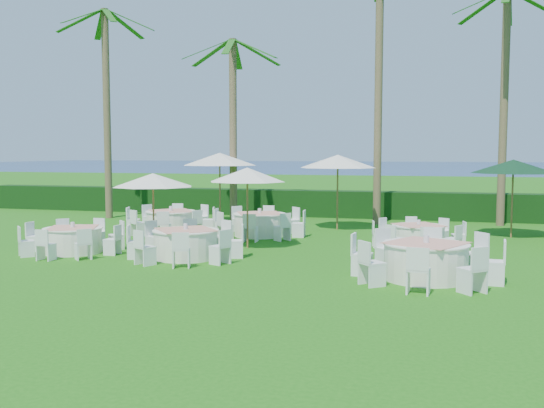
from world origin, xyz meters
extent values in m
plane|color=#1B6311|center=(0.00, 0.00, 0.00)|extent=(120.00, 120.00, 0.00)
cube|color=black|center=(0.00, 12.00, 0.60)|extent=(34.00, 1.00, 1.20)
plane|color=navy|center=(0.00, 102.00, 0.00)|extent=(260.00, 260.00, 0.00)
cylinder|color=white|center=(-5.05, 0.28, 0.36)|extent=(1.65, 1.65, 0.72)
cylinder|color=white|center=(-5.05, 0.28, 0.73)|extent=(1.72, 1.72, 0.03)
cube|color=#E0957B|center=(-5.05, 0.28, 0.75)|extent=(1.75, 1.75, 0.01)
cylinder|color=silver|center=(-5.05, 0.28, 0.84)|extent=(0.11, 0.11, 0.15)
cube|color=white|center=(-3.76, 0.28, 0.43)|extent=(0.40, 0.40, 0.86)
cube|color=white|center=(-4.14, 1.20, 0.43)|extent=(0.57, 0.57, 0.86)
cube|color=white|center=(-5.05, 1.57, 0.43)|extent=(0.40, 0.40, 0.86)
cube|color=white|center=(-5.97, 1.19, 0.43)|extent=(0.57, 0.57, 0.86)
cube|color=white|center=(-6.35, 0.28, 0.43)|extent=(0.40, 0.40, 0.86)
cube|color=white|center=(-5.97, -0.63, 0.43)|extent=(0.57, 0.57, 0.86)
cube|color=white|center=(-5.05, -1.01, 0.43)|extent=(0.40, 0.40, 0.86)
cube|color=white|center=(-4.14, -0.63, 0.43)|extent=(0.57, 0.57, 0.86)
cylinder|color=white|center=(-1.47, 0.31, 0.39)|extent=(1.78, 1.78, 0.77)
cylinder|color=white|center=(-1.47, 0.31, 0.78)|extent=(1.86, 1.86, 0.03)
cube|color=#E0957B|center=(-1.47, 0.31, 0.81)|extent=(2.03, 2.03, 0.01)
cylinder|color=silver|center=(-1.47, 0.31, 0.89)|extent=(0.12, 0.12, 0.17)
cube|color=white|center=(-0.15, 0.75, 0.46)|extent=(0.55, 0.55, 0.93)
cube|color=white|center=(-0.85, 1.56, 0.46)|extent=(0.58, 0.58, 0.93)
cube|color=white|center=(-1.91, 1.63, 0.46)|extent=(0.55, 0.55, 0.93)
cube|color=white|center=(-2.72, 0.94, 0.46)|extent=(0.58, 0.58, 0.93)
cube|color=white|center=(-2.79, -0.13, 0.46)|extent=(0.55, 0.55, 0.93)
cube|color=white|center=(-2.10, -0.93, 0.46)|extent=(0.58, 0.58, 0.93)
cube|color=white|center=(-1.03, -1.01, 0.46)|extent=(0.55, 0.55, 0.93)
cube|color=white|center=(-0.23, -0.31, 0.46)|extent=(0.58, 0.58, 0.93)
cylinder|color=white|center=(5.08, -0.89, 0.42)|extent=(1.92, 1.92, 0.84)
cylinder|color=white|center=(5.08, -0.89, 0.85)|extent=(2.00, 2.00, 0.03)
cube|color=#E0957B|center=(5.08, -0.89, 0.87)|extent=(2.09, 2.09, 0.01)
cylinder|color=silver|center=(5.08, -0.89, 0.96)|extent=(0.13, 0.13, 0.18)
cube|color=white|center=(6.23, 0.08, 0.50)|extent=(0.66, 0.66, 1.00)
cube|color=white|center=(5.21, 0.61, 0.50)|extent=(0.51, 0.51, 1.00)
cube|color=white|center=(4.11, 0.26, 0.50)|extent=(0.66, 0.66, 1.00)
cube|color=white|center=(3.58, -0.76, 0.50)|extent=(0.51, 0.51, 1.00)
cube|color=white|center=(3.93, -1.86, 0.50)|extent=(0.66, 0.66, 1.00)
cube|color=white|center=(4.95, -2.39, 0.50)|extent=(0.51, 0.51, 1.00)
cube|color=white|center=(6.05, -2.04, 0.50)|extent=(0.66, 0.66, 1.00)
cube|color=white|center=(6.58, -1.02, 0.50)|extent=(0.51, 0.51, 1.00)
cylinder|color=white|center=(-4.13, 5.16, 0.39)|extent=(1.78, 1.78, 0.77)
cylinder|color=white|center=(-4.13, 5.16, 0.78)|extent=(1.85, 1.85, 0.03)
cube|color=#E0957B|center=(-4.13, 5.16, 0.81)|extent=(2.01, 2.01, 0.01)
cylinder|color=silver|center=(-4.13, 5.16, 0.89)|extent=(0.12, 0.12, 0.16)
cube|color=white|center=(-2.79, 5.51, 0.46)|extent=(0.53, 0.53, 0.93)
cube|color=white|center=(-3.43, 6.36, 0.46)|extent=(0.59, 0.59, 0.93)
cube|color=white|center=(-4.49, 6.50, 0.46)|extent=(0.53, 0.53, 0.93)
cube|color=white|center=(-5.33, 5.86, 0.46)|extent=(0.59, 0.59, 0.93)
cube|color=white|center=(-5.48, 4.81, 0.46)|extent=(0.53, 0.53, 0.93)
cube|color=white|center=(-4.83, 3.96, 0.46)|extent=(0.59, 0.59, 0.93)
cube|color=white|center=(-3.78, 3.82, 0.46)|extent=(0.53, 0.53, 0.93)
cube|color=white|center=(-2.93, 4.46, 0.46)|extent=(0.59, 0.59, 0.93)
cylinder|color=white|center=(-0.71, 5.13, 0.39)|extent=(1.79, 1.79, 0.78)
cylinder|color=white|center=(-0.71, 5.13, 0.79)|extent=(1.86, 1.86, 0.03)
cube|color=#E0957B|center=(-0.71, 5.13, 0.81)|extent=(1.94, 1.94, 0.01)
cylinder|color=silver|center=(-0.71, 5.13, 0.90)|extent=(0.12, 0.12, 0.17)
cube|color=white|center=(0.68, 5.23, 0.47)|extent=(0.46, 0.46, 0.93)
cube|color=white|center=(0.21, 6.19, 0.47)|extent=(0.61, 0.61, 0.93)
cube|color=white|center=(-0.80, 6.53, 0.47)|extent=(0.46, 0.46, 0.93)
cube|color=white|center=(-1.76, 6.06, 0.47)|extent=(0.61, 0.61, 0.93)
cube|color=white|center=(-2.11, 5.04, 0.47)|extent=(0.46, 0.46, 0.93)
cube|color=white|center=(-1.63, 4.08, 0.47)|extent=(0.61, 0.61, 0.93)
cube|color=white|center=(-0.62, 3.74, 0.47)|extent=(0.46, 0.46, 0.93)
cube|color=white|center=(0.34, 4.21, 0.47)|extent=(0.61, 0.61, 0.93)
cylinder|color=white|center=(4.79, 3.90, 0.34)|extent=(1.57, 1.57, 0.68)
cylinder|color=white|center=(4.79, 3.90, 0.69)|extent=(1.63, 1.63, 0.03)
cube|color=#E0957B|center=(4.79, 3.90, 0.72)|extent=(1.76, 1.76, 0.01)
cylinder|color=silver|center=(4.79, 3.90, 0.80)|extent=(0.11, 0.11, 0.15)
cube|color=white|center=(5.99, 4.14, 0.41)|extent=(0.45, 0.45, 0.82)
cube|color=white|center=(5.47, 4.92, 0.41)|extent=(0.53, 0.53, 0.82)
cube|color=white|center=(4.55, 5.10, 0.41)|extent=(0.45, 0.45, 0.82)
cube|color=white|center=(3.77, 4.58, 0.41)|extent=(0.53, 0.53, 0.82)
cube|color=white|center=(3.59, 3.66, 0.41)|extent=(0.45, 0.45, 0.82)
cube|color=white|center=(4.11, 2.88, 0.41)|extent=(0.53, 0.53, 0.82)
cube|color=white|center=(5.03, 2.69, 0.41)|extent=(0.45, 0.45, 0.82)
cube|color=white|center=(5.81, 3.22, 0.41)|extent=(0.53, 0.53, 0.82)
cylinder|color=brown|center=(-2.94, 1.31, 1.12)|extent=(0.05, 0.05, 2.25)
cone|color=white|center=(-2.94, 1.31, 2.13)|extent=(2.47, 2.47, 0.40)
sphere|color=brown|center=(-2.94, 1.31, 2.27)|extent=(0.09, 0.09, 0.09)
cylinder|color=brown|center=(-0.32, 2.42, 1.20)|extent=(0.06, 0.06, 2.40)
cone|color=white|center=(-0.32, 2.42, 2.28)|extent=(2.39, 2.39, 0.43)
sphere|color=brown|center=(-0.32, 2.42, 2.43)|extent=(0.10, 0.10, 0.10)
cylinder|color=brown|center=(-3.26, 8.07, 1.41)|extent=(0.07, 0.07, 2.82)
cone|color=white|center=(-3.26, 8.07, 2.68)|extent=(3.11, 3.11, 0.51)
sphere|color=brown|center=(-3.26, 8.07, 2.85)|extent=(0.11, 0.11, 0.11)
cylinder|color=brown|center=(1.67, 7.59, 1.38)|extent=(0.07, 0.07, 2.75)
cone|color=white|center=(1.67, 7.59, 2.62)|extent=(2.89, 2.89, 0.50)
sphere|color=brown|center=(1.67, 7.59, 2.79)|extent=(0.11, 0.11, 0.11)
cylinder|color=brown|center=(7.85, 7.02, 1.30)|extent=(0.06, 0.06, 2.61)
cone|color=#0D321B|center=(7.85, 7.02, 2.48)|extent=(2.85, 2.85, 0.47)
sphere|color=brown|center=(7.85, 7.02, 2.64)|extent=(0.10, 0.10, 0.10)
cylinder|color=brown|center=(-8.89, 8.98, 4.61)|extent=(0.32, 0.32, 9.22)
cube|color=#164A12|center=(-7.81, 9.16, 8.73)|extent=(2.22, 0.64, 1.00)
cube|color=#164A12|center=(-8.51, 10.00, 8.73)|extent=(1.03, 2.16, 1.00)
cube|color=#164A12|center=(-9.59, 9.82, 8.73)|extent=(1.62, 1.88, 1.00)
cube|color=#164A12|center=(-9.97, 8.80, 8.73)|extent=(2.22, 0.64, 1.00)
cube|color=#164A12|center=(-9.27, 7.95, 8.73)|extent=(1.03, 2.16, 1.00)
cube|color=#164A12|center=(-8.19, 8.13, 8.73)|extent=(1.62, 1.88, 1.00)
cylinder|color=brown|center=(-3.09, 9.30, 3.86)|extent=(0.32, 0.32, 7.71)
cube|color=#164A12|center=(-2.06, 8.94, 7.22)|extent=(2.17, 0.99, 1.00)
cube|color=#164A12|center=(-2.26, 10.01, 7.22)|extent=(1.85, 1.65, 1.00)
cube|color=#164A12|center=(-3.30, 10.38, 7.22)|extent=(0.68, 2.22, 1.00)
cube|color=#164A12|center=(-4.13, 9.66, 7.22)|extent=(2.17, 0.99, 1.00)
cube|color=#164A12|center=(-3.93, 8.58, 7.22)|extent=(1.85, 1.65, 1.00)
cube|color=#164A12|center=(-2.89, 8.22, 7.22)|extent=(0.68, 2.22, 1.00)
cylinder|color=brown|center=(2.96, 9.79, 5.23)|extent=(0.32, 0.32, 10.46)
cylinder|color=brown|center=(7.83, 10.50, 4.64)|extent=(0.32, 0.32, 9.29)
cube|color=#164A12|center=(8.85, 10.91, 8.80)|extent=(2.15, 1.09, 1.00)
cube|color=#164A12|center=(7.98, 11.59, 8.80)|extent=(0.58, 2.22, 1.00)
cube|color=#164A12|center=(6.97, 11.17, 8.80)|extent=(1.91, 1.57, 1.00)
cube|color=#164A12|center=(6.82, 10.09, 8.80)|extent=(2.15, 1.09, 1.00)
camera|label=1|loc=(5.23, -15.31, 3.00)|focal=40.00mm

